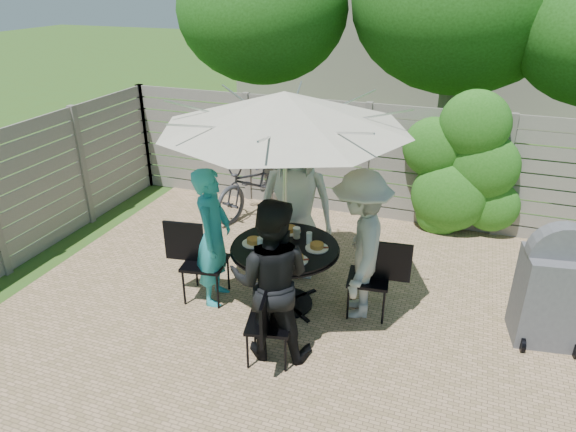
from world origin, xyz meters
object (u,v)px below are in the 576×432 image
(chair_front, at_px, (269,338))
(bicycle, at_px, (256,183))
(person_right, at_px, (360,246))
(coffee_cup, at_px, (297,233))
(plate_front, at_px, (279,260))
(patio_table, at_px, (285,265))
(chair_left, at_px, (205,276))
(person_back, at_px, (296,203))
(glass_front, at_px, (291,253))
(glass_back, at_px, (280,230))
(plate_extra, at_px, (297,259))
(bbq_grill, at_px, (553,290))
(plate_left, at_px, (254,242))
(plate_right, at_px, (317,247))
(person_front, at_px, (271,281))
(glass_right, at_px, (309,238))
(chair_right, at_px, (369,292))
(umbrella, at_px, (285,110))
(chair_back, at_px, (297,247))
(person_left, at_px, (213,237))
(glass_left, at_px, (260,243))
(plate_back, at_px, (290,230))
(syrup_jug, at_px, (280,237))

(chair_front, height_order, bicycle, bicycle)
(person_right, bearing_deg, coffee_cup, -106.77)
(plate_front, bearing_deg, patio_table, 100.60)
(bicycle, bearing_deg, chair_left, -66.45)
(person_back, bearing_deg, bicycle, 117.45)
(glass_front, bearing_deg, glass_back, 122.60)
(chair_left, relative_size, plate_extra, 4.14)
(patio_table, distance_m, glass_front, 0.42)
(glass_front, bearing_deg, bbq_grill, 12.38)
(person_right, xyz_separation_m, glass_front, (-0.67, -0.39, -0.00))
(plate_front, height_order, bicycle, bicycle)
(glass_back, relative_size, glass_front, 1.00)
(plate_left, height_order, glass_front, glass_front)
(plate_right, bearing_deg, person_front, -102.85)
(plate_right, distance_m, glass_right, 0.15)
(chair_right, height_order, bbq_grill, bbq_grill)
(umbrella, height_order, chair_back, umbrella)
(patio_table, bearing_deg, coffee_cup, 76.15)
(plate_right, distance_m, bicycle, 2.89)
(person_right, bearing_deg, chair_front, -40.68)
(person_front, bearing_deg, glass_back, -84.50)
(person_left, xyz_separation_m, glass_right, (1.05, 0.30, 0.03))
(person_left, distance_m, chair_front, 1.39)
(umbrella, distance_m, chair_left, 2.25)
(chair_left, bearing_deg, glass_left, -6.53)
(chair_front, distance_m, plate_right, 1.17)
(chair_left, height_order, coffee_cup, chair_left)
(patio_table, distance_m, person_front, 0.88)
(person_front, distance_m, bicycle, 3.55)
(plate_back, bearing_deg, chair_right, -9.90)
(chair_left, relative_size, chair_right, 1.06)
(bicycle, bearing_deg, plate_back, -42.92)
(person_back, xyz_separation_m, glass_front, (0.30, -1.05, -0.10))
(glass_left, relative_size, bbq_grill, 0.10)
(plate_front, bearing_deg, person_right, 34.04)
(person_back, xyz_separation_m, plate_right, (0.51, -0.75, -0.15))
(chair_front, bearing_deg, plate_front, -1.59)
(plate_right, bearing_deg, plate_extra, -110.37)
(glass_left, relative_size, bicycle, 0.07)
(glass_front, xyz_separation_m, syrup_jug, (-0.22, 0.27, 0.01))
(plate_extra, bearing_deg, chair_front, -94.51)
(patio_table, bearing_deg, glass_front, -57.40)
(chair_left, height_order, person_right, person_right)
(person_back, height_order, bbq_grill, person_back)
(person_left, distance_m, bbq_grill, 3.67)
(plate_left, xyz_separation_m, glass_left, (0.12, -0.08, 0.05))
(plate_front, xyz_separation_m, glass_right, (0.17, 0.50, 0.05))
(glass_right, distance_m, bicycle, 2.76)
(glass_back, distance_m, glass_right, 0.40)
(glass_back, bearing_deg, umbrella, -57.40)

